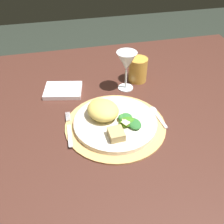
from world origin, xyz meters
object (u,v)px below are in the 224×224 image
object	(u,v)px
dining_table	(126,134)
amber_tumbler	(138,70)
spoon	(156,114)
napkin	(63,90)
wine_glass	(127,62)
dinner_plate	(115,123)
fork	(69,130)

from	to	relation	value
dining_table	amber_tumbler	world-z (taller)	amber_tumbler
spoon	napkin	distance (m)	0.37
napkin	amber_tumbler	distance (m)	0.31
dining_table	wine_glass	bearing A→B (deg)	78.06
wine_glass	spoon	bearing A→B (deg)	-72.63
dining_table	dinner_plate	bearing A→B (deg)	-126.49
dinner_plate	napkin	bearing A→B (deg)	122.99
napkin	dining_table	bearing A→B (deg)	-33.49
dining_table	amber_tumbler	bearing A→B (deg)	62.07
wine_glass	dining_table	bearing A→B (deg)	-101.94
dinner_plate	napkin	xyz separation A→B (m)	(-0.15, 0.24, -0.01)
spoon	napkin	size ratio (longest dim) A/B	0.84
spoon	amber_tumbler	bearing A→B (deg)	88.87
dining_table	napkin	xyz separation A→B (m)	(-0.22, 0.15, 0.15)
spoon	napkin	xyz separation A→B (m)	(-0.30, 0.22, -0.00)
spoon	wine_glass	bearing A→B (deg)	107.37
fork	wine_glass	distance (m)	0.34
wine_glass	amber_tumbler	bearing A→B (deg)	37.31
dinner_plate	fork	xyz separation A→B (m)	(-0.15, 0.00, -0.01)
spoon	dining_table	bearing A→B (deg)	140.40
dinner_plate	napkin	world-z (taller)	dinner_plate
dining_table	fork	size ratio (longest dim) A/B	8.06
dining_table	fork	world-z (taller)	fork
fork	spoon	bearing A→B (deg)	3.51
dinner_plate	spoon	distance (m)	0.15
amber_tumbler	wine_glass	bearing A→B (deg)	-142.69
napkin	dinner_plate	bearing A→B (deg)	-57.01
dinner_plate	wine_glass	world-z (taller)	wine_glass
fork	napkin	world-z (taller)	napkin
spoon	amber_tumbler	xyz separation A→B (m)	(0.00, 0.24, 0.04)
dinner_plate	dining_table	bearing A→B (deg)	53.51
dining_table	amber_tumbler	xyz separation A→B (m)	(0.09, 0.17, 0.19)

